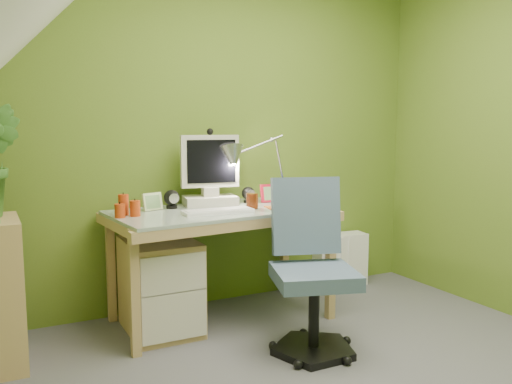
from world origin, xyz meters
name	(u,v)px	position (x,y,z in m)	size (l,w,h in m)	color
wall_back	(217,132)	(0.00, 1.60, 1.20)	(3.20, 0.01, 2.40)	#5C7A25
desk	(221,265)	(-0.13, 1.23, 0.36)	(1.35, 0.68, 0.72)	tan
monitor	(210,169)	(-0.13, 1.41, 0.96)	(0.35, 0.20, 0.47)	beige
speaker_left	(172,199)	(-0.40, 1.39, 0.78)	(0.10, 0.10, 0.12)	black
speaker_right	(248,195)	(0.14, 1.39, 0.78)	(0.09, 0.09, 0.11)	black
keyboard	(218,211)	(-0.21, 1.09, 0.73)	(0.43, 0.14, 0.02)	white
mousepad	(284,207)	(0.25, 1.09, 0.73)	(0.23, 0.16, 0.01)	#C05B1E
mouse	(284,205)	(0.25, 1.09, 0.74)	(0.11, 0.07, 0.04)	white
amber_tumbler	(252,201)	(0.05, 1.15, 0.77)	(0.08, 0.08, 0.10)	#913915
candle_cluster	(125,206)	(-0.73, 1.24, 0.78)	(0.16, 0.14, 0.12)	#B7380F
photo_frame_red	(271,193)	(0.29, 1.35, 0.79)	(0.14, 0.02, 0.12)	red
photo_frame_blue	(285,191)	(0.43, 1.39, 0.79)	(0.15, 0.02, 0.13)	#161C97
photo_frame_green	(152,202)	(-0.53, 1.37, 0.78)	(0.13, 0.02, 0.11)	beige
desk_lamp	(270,154)	(0.32, 1.41, 1.05)	(0.61, 0.26, 0.65)	#B7B8BC
task_chair	(315,275)	(0.12, 0.53, 0.44)	(0.49, 0.49, 0.89)	#465B73
radiator	(340,260)	(0.99, 1.50, 0.20)	(0.41, 0.16, 0.41)	white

